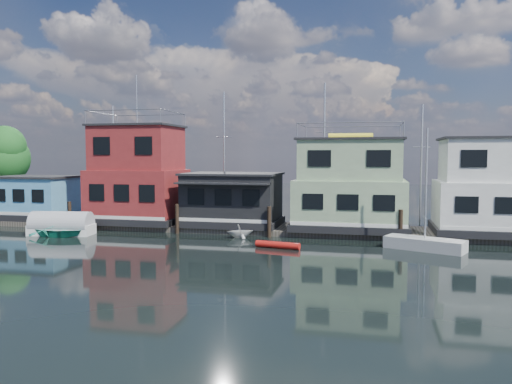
% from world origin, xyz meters
% --- Properties ---
extents(ground, '(160.00, 160.00, 0.00)m').
position_xyz_m(ground, '(0.00, 0.00, 0.00)').
color(ground, black).
rests_on(ground, ground).
extents(dock, '(48.00, 5.00, 0.40)m').
position_xyz_m(dock, '(0.00, 12.00, 0.20)').
color(dock, '#595147').
rests_on(dock, ground).
extents(houseboat_blue, '(6.40, 4.90, 3.66)m').
position_xyz_m(houseboat_blue, '(-18.00, 12.00, 2.21)').
color(houseboat_blue, black).
rests_on(houseboat_blue, dock).
extents(houseboat_red, '(7.40, 5.90, 11.86)m').
position_xyz_m(houseboat_red, '(-8.50, 12.00, 4.10)').
color(houseboat_red, black).
rests_on(houseboat_red, dock).
extents(houseboat_dark, '(7.40, 6.10, 4.06)m').
position_xyz_m(houseboat_dark, '(-0.50, 11.98, 2.42)').
color(houseboat_dark, black).
rests_on(houseboat_dark, dock).
extents(houseboat_green, '(8.40, 5.90, 7.03)m').
position_xyz_m(houseboat_green, '(8.50, 12.00, 3.55)').
color(houseboat_green, black).
rests_on(houseboat_green, dock).
extents(houseboat_white, '(8.40, 5.90, 6.66)m').
position_xyz_m(houseboat_white, '(18.50, 12.00, 3.54)').
color(houseboat_white, black).
rests_on(houseboat_white, dock).
extents(pilings, '(42.28, 0.28, 2.20)m').
position_xyz_m(pilings, '(-0.33, 9.20, 1.10)').
color(pilings, '#2D2116').
rests_on(pilings, ground).
extents(background_masts, '(36.40, 0.16, 12.00)m').
position_xyz_m(background_masts, '(4.76, 18.00, 5.55)').
color(background_masts, silver).
rests_on(background_masts, ground).
extents(day_sailer, '(4.97, 3.34, 7.47)m').
position_xyz_m(day_sailer, '(13.30, 6.63, 0.43)').
color(day_sailer, silver).
rests_on(day_sailer, ground).
extents(red_kayak, '(2.93, 0.99, 0.43)m').
position_xyz_m(red_kayak, '(4.40, 5.09, 0.21)').
color(red_kayak, red).
rests_on(red_kayak, ground).
extents(tarp_runabout, '(4.75, 2.44, 1.84)m').
position_xyz_m(tarp_runabout, '(-12.03, 6.72, 0.69)').
color(tarp_runabout, white).
rests_on(tarp_runabout, ground).
extents(dinghy_white, '(2.38, 2.27, 0.98)m').
position_xyz_m(dinghy_white, '(1.05, 8.43, 0.49)').
color(dinghy_white, silver).
rests_on(dinghy_white, ground).
extents(dinghy_teal, '(4.27, 3.25, 0.83)m').
position_xyz_m(dinghy_teal, '(-11.91, 6.13, 0.41)').
color(dinghy_teal, teal).
rests_on(dinghy_teal, ground).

